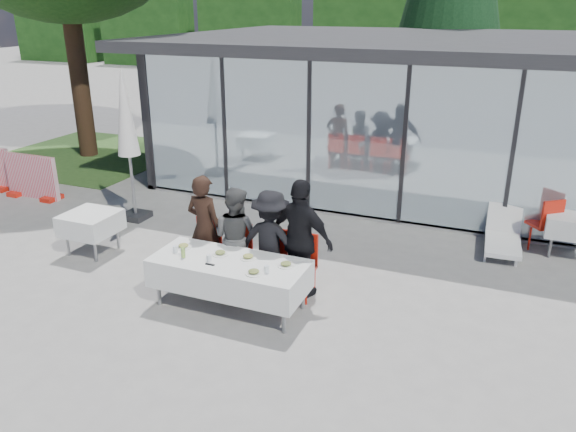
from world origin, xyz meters
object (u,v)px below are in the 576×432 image
at_px(plate_d, 286,264).
at_px(dining_table, 229,274).
at_px(diner_c, 271,242).
at_px(spare_table_right, 572,224).
at_px(market_umbrella, 126,124).
at_px(diner_d, 301,239).
at_px(plate_b, 220,253).
at_px(folded_eyeglasses, 210,264).
at_px(juice_bottle, 183,252).
at_px(diner_chair_b, 237,251).
at_px(spare_table_left, 91,223).
at_px(diner_b, 236,236).
at_px(diner_chair_d, 301,262).
at_px(lounger, 503,235).
at_px(diner_chair_a, 207,245).
at_px(diner_chair_c, 272,257).
at_px(diner_a, 205,227).
at_px(plate_c, 248,257).
at_px(plate_a, 183,246).
at_px(spare_chair_b, 547,222).
at_px(plate_extra, 254,272).

bearing_deg(plate_d, dining_table, -170.82).
relative_size(diner_c, spare_table_right, 1.87).
bearing_deg(market_umbrella, diner_d, -21.69).
bearing_deg(market_umbrella, plate_b, -35.18).
bearing_deg(folded_eyeglasses, juice_bottle, 171.36).
bearing_deg(dining_table, diner_chair_b, 109.53).
xyz_separation_m(diner_c, spare_table_left, (-3.50, 0.05, -0.25)).
bearing_deg(diner_d, folded_eyeglasses, 57.38).
distance_m(dining_table, diner_b, 0.81).
bearing_deg(diner_chair_d, spare_table_right, 39.79).
distance_m(plate_b, spare_table_left, 3.04).
height_order(plate_b, folded_eyeglasses, plate_b).
bearing_deg(plate_b, plate_d, 0.97).
distance_m(diner_chair_b, diner_d, 1.15).
xyz_separation_m(diner_d, lounger, (2.75, 3.01, -0.66)).
relative_size(diner_chair_a, plate_d, 4.15).
xyz_separation_m(diner_chair_a, spare_table_right, (5.47, 3.20, 0.02)).
distance_m(diner_chair_c, spare_table_left, 3.50).
relative_size(diner_a, diner_chair_a, 1.76).
xyz_separation_m(dining_table, market_umbrella, (-3.51, 2.44, 1.44)).
distance_m(diner_b, diner_chair_d, 1.12).
bearing_deg(plate_c, folded_eyeglasses, -136.07).
xyz_separation_m(diner_c, plate_c, (-0.10, -0.57, -0.03)).
bearing_deg(diner_a, diner_b, -173.39).
distance_m(dining_table, plate_b, 0.33).
distance_m(diner_c, plate_c, 0.58).
bearing_deg(plate_a, spare_table_left, 164.37).
relative_size(plate_a, plate_d, 1.00).
relative_size(spare_table_left, lounger, 0.63).
xyz_separation_m(diner_b, diner_d, (1.09, 0.00, 0.13)).
relative_size(diner_chair_b, diner_c, 0.61).
bearing_deg(diner_d, market_umbrella, -8.31).
bearing_deg(diner_chair_d, plate_b, -148.18).
relative_size(diner_d, folded_eyeglasses, 13.12).
bearing_deg(spare_chair_b, diner_b, -144.36).
distance_m(dining_table, diner_c, 0.84).
distance_m(dining_table, spare_chair_b, 5.82).
height_order(plate_c, plate_d, same).
bearing_deg(plate_extra, spare_table_right, 45.41).
bearing_deg(diner_chair_c, diner_chair_d, 0.00).
height_order(diner_a, lounger, diner_a).
height_order(diner_b, folded_eyeglasses, diner_b).
height_order(spare_table_left, market_umbrella, market_umbrella).
bearing_deg(spare_table_right, diner_chair_d, -140.21).
xyz_separation_m(dining_table, plate_d, (0.83, 0.13, 0.24)).
distance_m(spare_chair_b, lounger, 0.77).
xyz_separation_m(diner_chair_c, juice_bottle, (-0.98, -0.91, 0.29)).
height_order(diner_d, plate_extra, diner_d).
relative_size(diner_chair_a, spare_chair_b, 1.00).
relative_size(diner_chair_a, spare_table_right, 1.13).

